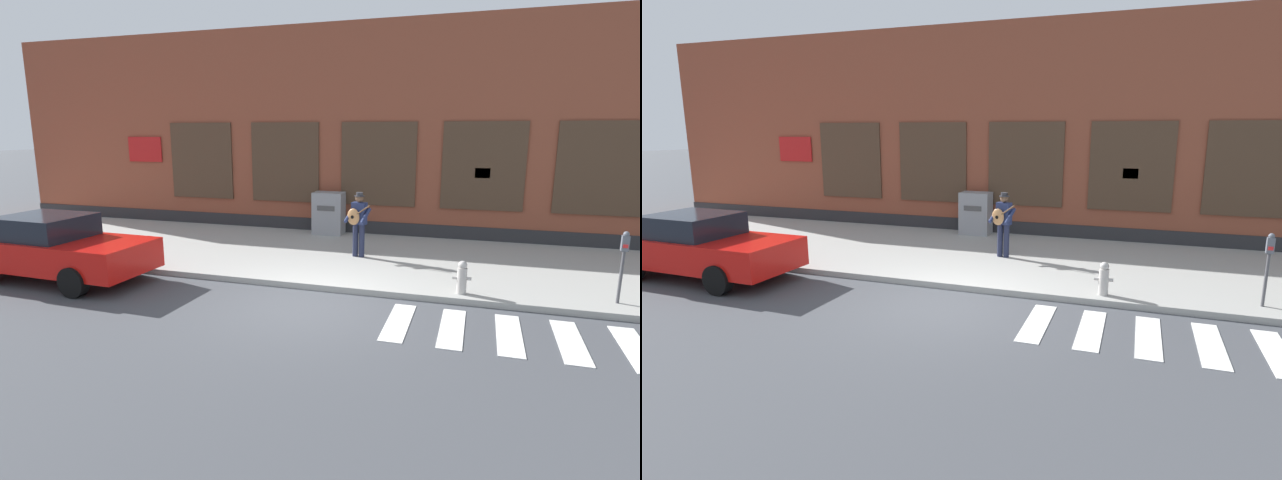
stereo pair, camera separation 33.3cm
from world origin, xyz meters
TOP-DOWN VIEW (x-y plane):
  - ground_plane at (0.00, 0.00)m, footprint 160.00×160.00m
  - sidewalk at (0.00, 3.93)m, footprint 28.00×5.88m
  - building_backdrop at (-0.00, 8.86)m, footprint 28.00×4.06m
  - crosswalk at (4.25, -0.31)m, footprint 5.20×1.90m
  - red_car at (-6.25, -0.06)m, footprint 4.65×2.08m
  - busker at (0.12, 3.73)m, footprint 0.72×0.63m
  - parking_meter at (5.85, 1.66)m, footprint 0.13×0.11m
  - utility_box at (-1.51, 6.42)m, footprint 0.98×0.68m
  - fire_hydrant at (2.90, 1.34)m, footprint 0.38×0.20m

SIDE VIEW (x-z plane):
  - ground_plane at x=0.00m, z-range 0.00..0.00m
  - crosswalk at x=4.25m, z-range 0.00..0.01m
  - sidewalk at x=0.00m, z-range 0.00..0.14m
  - fire_hydrant at x=2.90m, z-range 0.13..0.83m
  - red_car at x=-6.25m, z-range 0.01..1.54m
  - utility_box at x=-1.51m, z-range 0.14..1.51m
  - parking_meter at x=5.85m, z-range 0.36..1.80m
  - busker at x=0.12m, z-range 0.26..1.99m
  - building_backdrop at x=0.00m, z-range -0.01..6.76m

